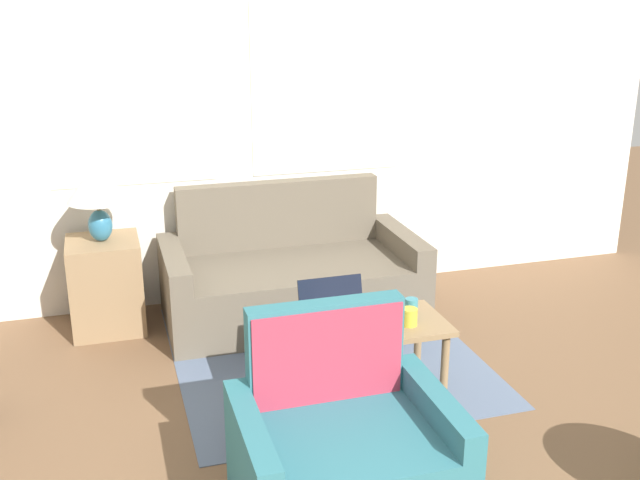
# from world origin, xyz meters

# --- Properties ---
(wall_back) EXTENTS (6.46, 0.06, 2.60)m
(wall_back) POSITION_xyz_m (-0.00, 4.14, 1.31)
(wall_back) COLOR white
(wall_back) RESTS_ON ground_plane
(rug) EXTENTS (1.82, 1.93, 0.01)m
(rug) POSITION_xyz_m (0.24, 3.03, 0.00)
(rug) COLOR slate
(rug) RESTS_ON ground_plane
(couch) EXTENTS (1.73, 0.88, 0.88)m
(couch) POSITION_xyz_m (0.20, 3.69, 0.26)
(couch) COLOR #665B4C
(couch) RESTS_ON ground_plane
(armchair) EXTENTS (0.90, 0.71, 0.88)m
(armchair) POSITION_xyz_m (-0.11, 1.58, 0.27)
(armchair) COLOR #2D6B75
(armchair) RESTS_ON ground_plane
(side_table) EXTENTS (0.46, 0.46, 0.62)m
(side_table) POSITION_xyz_m (-1.02, 3.80, 0.31)
(side_table) COLOR #937551
(side_table) RESTS_ON ground_plane
(table_lamp) EXTENTS (0.39, 0.39, 0.51)m
(table_lamp) POSITION_xyz_m (-1.02, 3.80, 0.97)
(table_lamp) COLOR teal
(table_lamp) RESTS_ON side_table
(coffee_table) EXTENTS (1.01, 0.46, 0.45)m
(coffee_table) POSITION_xyz_m (0.24, 2.44, 0.39)
(coffee_table) COLOR #8E704C
(coffee_table) RESTS_ON ground_plane
(laptop) EXTENTS (0.36, 0.28, 0.24)m
(laptop) POSITION_xyz_m (0.15, 2.49, 0.50)
(laptop) COLOR #B7B7BC
(laptop) RESTS_ON coffee_table
(cup_navy) EXTENTS (0.10, 0.10, 0.10)m
(cup_navy) POSITION_xyz_m (0.47, 2.58, 0.50)
(cup_navy) COLOR teal
(cup_navy) RESTS_ON coffee_table
(cup_yellow) EXTENTS (0.08, 0.08, 0.10)m
(cup_yellow) POSITION_xyz_m (0.53, 2.37, 0.50)
(cup_yellow) COLOR gold
(cup_yellow) RESTS_ON coffee_table
(cup_white) EXTENTS (0.07, 0.07, 0.10)m
(cup_white) POSITION_xyz_m (0.58, 2.48, 0.50)
(cup_white) COLOR teal
(cup_white) RESTS_ON coffee_table
(tv_remote) EXTENTS (0.06, 0.15, 0.02)m
(tv_remote) POSITION_xyz_m (-0.14, 2.55, 0.46)
(tv_remote) COLOR black
(tv_remote) RESTS_ON coffee_table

